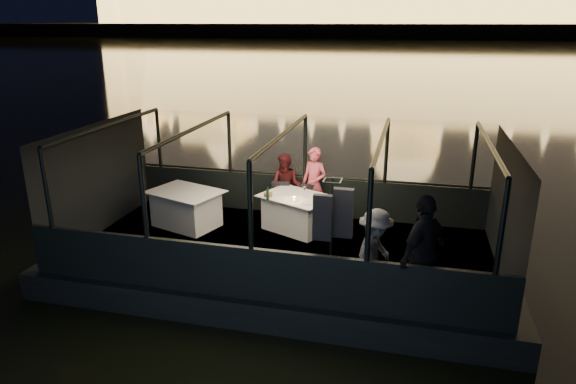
% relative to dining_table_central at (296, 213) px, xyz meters
% --- Properties ---
extents(river_water, '(500.00, 500.00, 0.00)m').
position_rel_dining_table_central_xyz_m(river_water, '(-0.03, 78.99, -0.89)').
color(river_water, black).
rests_on(river_water, ground).
extents(boat_hull, '(8.60, 4.40, 1.00)m').
position_rel_dining_table_central_xyz_m(boat_hull, '(-0.03, -1.01, -0.89)').
color(boat_hull, black).
rests_on(boat_hull, river_water).
extents(boat_deck, '(8.00, 4.00, 0.04)m').
position_rel_dining_table_central_xyz_m(boat_deck, '(-0.03, -1.01, -0.41)').
color(boat_deck, black).
rests_on(boat_deck, boat_hull).
extents(gunwale_port, '(8.00, 0.08, 0.90)m').
position_rel_dining_table_central_xyz_m(gunwale_port, '(-0.03, 0.99, 0.06)').
color(gunwale_port, black).
rests_on(gunwale_port, boat_deck).
extents(gunwale_starboard, '(8.00, 0.08, 0.90)m').
position_rel_dining_table_central_xyz_m(gunwale_starboard, '(-0.03, -3.01, 0.06)').
color(gunwale_starboard, black).
rests_on(gunwale_starboard, boat_deck).
extents(cabin_glass_port, '(8.00, 0.02, 1.40)m').
position_rel_dining_table_central_xyz_m(cabin_glass_port, '(-0.03, 0.99, 1.21)').
color(cabin_glass_port, '#99B2B2').
rests_on(cabin_glass_port, gunwale_port).
extents(cabin_glass_starboard, '(8.00, 0.02, 1.40)m').
position_rel_dining_table_central_xyz_m(cabin_glass_starboard, '(-0.03, -3.01, 1.21)').
color(cabin_glass_starboard, '#99B2B2').
rests_on(cabin_glass_starboard, gunwale_starboard).
extents(cabin_roof_glass, '(8.00, 4.00, 0.02)m').
position_rel_dining_table_central_xyz_m(cabin_roof_glass, '(-0.03, -1.01, 1.91)').
color(cabin_roof_glass, '#99B2B2').
rests_on(cabin_roof_glass, boat_deck).
extents(end_wall_fore, '(0.02, 4.00, 2.30)m').
position_rel_dining_table_central_xyz_m(end_wall_fore, '(-4.03, -1.01, 0.76)').
color(end_wall_fore, black).
rests_on(end_wall_fore, boat_deck).
extents(end_wall_aft, '(0.02, 4.00, 2.30)m').
position_rel_dining_table_central_xyz_m(end_wall_aft, '(3.97, -1.01, 0.76)').
color(end_wall_aft, black).
rests_on(end_wall_aft, boat_deck).
extents(canopy_ribs, '(8.00, 4.00, 2.30)m').
position_rel_dining_table_central_xyz_m(canopy_ribs, '(-0.03, -1.01, 0.76)').
color(canopy_ribs, black).
rests_on(canopy_ribs, boat_deck).
extents(embankment, '(400.00, 140.00, 6.00)m').
position_rel_dining_table_central_xyz_m(embankment, '(-0.03, 208.99, 0.11)').
color(embankment, '#423D33').
rests_on(embankment, ground).
extents(dining_table_central, '(1.76, 1.56, 0.77)m').
position_rel_dining_table_central_xyz_m(dining_table_central, '(0.00, 0.00, 0.00)').
color(dining_table_central, white).
rests_on(dining_table_central, boat_deck).
extents(dining_table_aft, '(1.78, 1.52, 0.80)m').
position_rel_dining_table_central_xyz_m(dining_table_aft, '(-2.38, -0.36, 0.00)').
color(dining_table_aft, silver).
rests_on(dining_table_aft, boat_deck).
extents(chair_port_left, '(0.47, 0.47, 0.85)m').
position_rel_dining_table_central_xyz_m(chair_port_left, '(-0.51, 0.45, 0.06)').
color(chair_port_left, black).
rests_on(chair_port_left, boat_deck).
extents(chair_port_right, '(0.43, 0.43, 0.83)m').
position_rel_dining_table_central_xyz_m(chair_port_right, '(0.16, 0.45, 0.06)').
color(chair_port_right, black).
rests_on(chair_port_right, boat_deck).
extents(coat_stand, '(0.62, 0.53, 1.96)m').
position_rel_dining_table_central_xyz_m(coat_stand, '(1.13, -2.40, 0.51)').
color(coat_stand, black).
rests_on(coat_stand, boat_deck).
extents(person_woman_coral, '(0.70, 0.58, 1.65)m').
position_rel_dining_table_central_xyz_m(person_woman_coral, '(0.24, 0.72, 0.36)').
color(person_woman_coral, '#DB4F60').
rests_on(person_woman_coral, boat_deck).
extents(person_man_maroon, '(0.78, 0.65, 1.46)m').
position_rel_dining_table_central_xyz_m(person_man_maroon, '(-0.40, 0.72, 0.36)').
color(person_man_maroon, '#431215').
rests_on(person_man_maroon, boat_deck).
extents(passenger_stripe, '(0.85, 1.11, 1.52)m').
position_rel_dining_table_central_xyz_m(passenger_stripe, '(1.85, -2.48, 0.47)').
color(passenger_stripe, silver).
rests_on(passenger_stripe, boat_deck).
extents(passenger_dark, '(0.98, 1.19, 1.89)m').
position_rel_dining_table_central_xyz_m(passenger_dark, '(2.58, -2.64, 0.47)').
color(passenger_dark, black).
rests_on(passenger_dark, boat_deck).
extents(wine_bottle, '(0.07, 0.07, 0.29)m').
position_rel_dining_table_central_xyz_m(wine_bottle, '(-0.51, -0.42, 0.53)').
color(wine_bottle, '#14371D').
rests_on(wine_bottle, dining_table_central).
extents(bread_basket, '(0.18, 0.18, 0.07)m').
position_rel_dining_table_central_xyz_m(bread_basket, '(-0.57, -0.17, 0.42)').
color(bread_basket, brown).
rests_on(bread_basket, dining_table_central).
extents(amber_candle, '(0.07, 0.07, 0.07)m').
position_rel_dining_table_central_xyz_m(amber_candle, '(0.01, -0.27, 0.42)').
color(amber_candle, '#EE973B').
rests_on(amber_candle, dining_table_central).
extents(plate_near, '(0.27, 0.27, 0.01)m').
position_rel_dining_table_central_xyz_m(plate_near, '(0.31, -0.42, 0.39)').
color(plate_near, silver).
rests_on(plate_near, dining_table_central).
extents(plate_far, '(0.26, 0.26, 0.02)m').
position_rel_dining_table_central_xyz_m(plate_far, '(-0.28, -0.01, 0.39)').
color(plate_far, silver).
rests_on(plate_far, dining_table_central).
extents(wine_glass_white, '(0.08, 0.08, 0.18)m').
position_rel_dining_table_central_xyz_m(wine_glass_white, '(-0.52, -0.40, 0.48)').
color(wine_glass_white, white).
rests_on(wine_glass_white, dining_table_central).
extents(wine_glass_red, '(0.08, 0.08, 0.21)m').
position_rel_dining_table_central_xyz_m(wine_glass_red, '(0.17, 0.03, 0.48)').
color(wine_glass_red, silver).
rests_on(wine_glass_red, dining_table_central).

